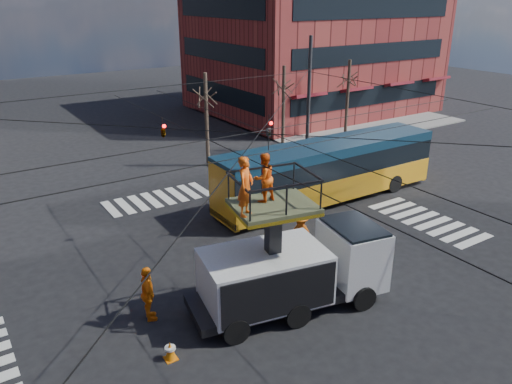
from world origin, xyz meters
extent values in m
plane|color=black|center=(0.00, 0.00, 0.00)|extent=(120.00, 120.00, 0.00)
cube|color=slate|center=(21.00, 21.00, 0.06)|extent=(18.00, 18.00, 0.12)
cube|color=maroon|center=(22.00, 24.00, 7.00)|extent=(20.00, 16.00, 14.00)
cube|color=black|center=(22.00, 16.00, 2.45)|extent=(17.00, 0.12, 1.58)
cube|color=black|center=(12.00, 24.00, 2.45)|extent=(0.12, 13.60, 1.58)
cube|color=black|center=(22.00, 16.00, 5.95)|extent=(17.00, 0.12, 1.57)
cube|color=black|center=(12.00, 24.00, 5.95)|extent=(0.12, 13.60, 1.57)
cube|color=black|center=(22.00, 16.00, 9.45)|extent=(17.00, 0.12, 1.57)
cube|color=black|center=(12.00, 24.00, 9.45)|extent=(0.12, 13.60, 1.57)
cylinder|color=#2D2D30|center=(12.00, 12.00, 4.00)|extent=(0.24, 0.24, 8.00)
cylinder|color=black|center=(0.00, 12.00, 5.70)|extent=(24.00, 0.03, 0.03)
cylinder|color=black|center=(12.00, 0.00, 5.70)|extent=(0.03, 24.00, 0.03)
cylinder|color=black|center=(0.00, 0.00, 5.90)|extent=(24.02, 24.02, 0.03)
cylinder|color=black|center=(0.00, 0.00, 5.90)|extent=(24.02, 24.02, 0.03)
cylinder|color=black|center=(0.00, -1.20, 5.60)|extent=(24.00, 0.03, 0.03)
cylinder|color=black|center=(0.00, 1.20, 5.60)|extent=(24.00, 0.03, 0.03)
cylinder|color=black|center=(-1.20, 0.00, 5.50)|extent=(0.03, 24.00, 0.03)
cylinder|color=black|center=(1.20, 0.00, 5.50)|extent=(0.03, 24.00, 0.03)
imported|color=black|center=(2.50, 3.00, 5.10)|extent=(0.16, 0.20, 1.00)
imported|color=black|center=(-1.50, 5.00, 5.35)|extent=(0.26, 1.24, 0.50)
cylinder|color=#382B21|center=(5.00, 13.50, 3.00)|extent=(0.24, 0.24, 6.00)
cylinder|color=#382B21|center=(11.00, 13.50, 3.00)|extent=(0.24, 0.24, 6.00)
cylinder|color=#382B21|center=(17.00, 13.50, 3.00)|extent=(0.24, 0.24, 6.00)
cube|color=black|center=(-0.15, -2.07, 0.55)|extent=(7.29, 3.47, 0.30)
cube|color=silver|center=(2.41, -2.55, 1.55)|extent=(2.22, 2.69, 2.20)
cube|color=black|center=(2.41, -2.55, 2.35)|extent=(2.00, 2.56, 0.80)
cube|color=silver|center=(-1.03, -1.90, 1.45)|extent=(4.59, 3.24, 1.80)
cylinder|color=black|center=(2.00, -3.65, 0.45)|extent=(0.95, 0.51, 0.90)
cylinder|color=black|center=(2.43, -1.39, 0.45)|extent=(0.95, 0.51, 0.90)
cylinder|color=black|center=(-0.56, -3.16, 0.45)|extent=(0.95, 0.51, 0.90)
cylinder|color=black|center=(-0.13, -0.90, 0.45)|extent=(0.95, 0.51, 0.90)
cylinder|color=black|center=(-2.72, -2.75, 0.45)|extent=(0.95, 0.51, 0.90)
cylinder|color=black|center=(-2.29, -0.49, 0.45)|extent=(0.95, 0.51, 0.90)
cube|color=black|center=(-0.74, -1.96, 2.71)|extent=(0.53, 0.53, 2.63)
cube|color=#434D2E|center=(-0.74, -1.96, 4.03)|extent=(2.95, 2.55, 0.12)
cube|color=yellow|center=(-0.74, -1.96, 3.91)|extent=(2.95, 2.55, 0.12)
imported|color=#EB550E|center=(-1.95, -2.20, 5.03)|extent=(0.82, 0.76, 1.87)
imported|color=#EB550E|center=(-0.87, -1.58, 4.91)|extent=(0.86, 0.70, 1.63)
cube|color=gold|center=(7.70, 4.86, 0.95)|extent=(13.07, 2.74, 1.30)
cube|color=black|center=(7.70, 4.86, 2.15)|extent=(13.07, 2.69, 1.10)
cube|color=#0D2639|center=(7.70, 4.86, 2.95)|extent=(13.07, 2.74, 0.50)
cube|color=gold|center=(1.28, 4.93, 1.60)|extent=(0.28, 2.47, 2.80)
cube|color=gold|center=(14.12, 4.80, 1.60)|extent=(0.28, 2.47, 2.80)
cube|color=black|center=(1.23, 4.93, 0.45)|extent=(0.18, 2.60, 0.30)
cube|color=gold|center=(1.38, 4.93, 2.85)|extent=(0.12, 1.60, 0.35)
cylinder|color=black|center=(3.12, 3.73, 0.50)|extent=(1.00, 0.31, 1.00)
cylinder|color=black|center=(3.15, 6.09, 0.50)|extent=(1.00, 0.31, 1.00)
cylinder|color=black|center=(11.60, 3.64, 0.50)|extent=(1.00, 0.31, 1.00)
cylinder|color=black|center=(11.62, 6.00, 0.50)|extent=(1.00, 0.31, 1.00)
cone|color=orange|center=(-4.80, -2.35, 0.32)|extent=(0.36, 0.36, 0.63)
imported|color=orange|center=(-4.56, -0.08, 1.01)|extent=(0.74, 1.26, 2.01)
imported|color=orange|center=(2.77, 0.94, 0.90)|extent=(0.95, 1.29, 1.79)
camera|label=1|loc=(-9.40, -14.11, 10.39)|focal=35.00mm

